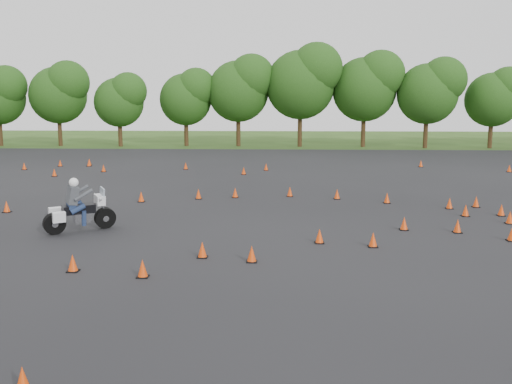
# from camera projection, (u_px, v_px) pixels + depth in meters

# --- Properties ---
(ground) EXTENTS (140.00, 140.00, 0.00)m
(ground) POSITION_uv_depth(u_px,v_px,m) (250.00, 251.00, 17.41)
(ground) COLOR #2D5119
(ground) RESTS_ON ground
(asphalt_pad) EXTENTS (62.00, 62.00, 0.00)m
(asphalt_pad) POSITION_uv_depth(u_px,v_px,m) (258.00, 213.00, 23.32)
(asphalt_pad) COLOR black
(asphalt_pad) RESTS_ON ground
(treeline) EXTENTS (86.65, 32.06, 10.62)m
(treeline) POSITION_uv_depth(u_px,v_px,m) (297.00, 101.00, 51.36)
(treeline) COLOR #1F4413
(treeline) RESTS_ON ground
(traffic_cones) EXTENTS (36.96, 33.28, 0.45)m
(traffic_cones) POSITION_uv_depth(u_px,v_px,m) (257.00, 210.00, 22.82)
(traffic_cones) COLOR #DC3E09
(traffic_cones) RESTS_ON asphalt_pad
(rider_grey) EXTENTS (2.50, 2.10, 1.95)m
(rider_grey) POSITION_uv_depth(u_px,v_px,m) (79.00, 204.00, 19.93)
(rider_grey) COLOR #3E4045
(rider_grey) RESTS_ON ground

